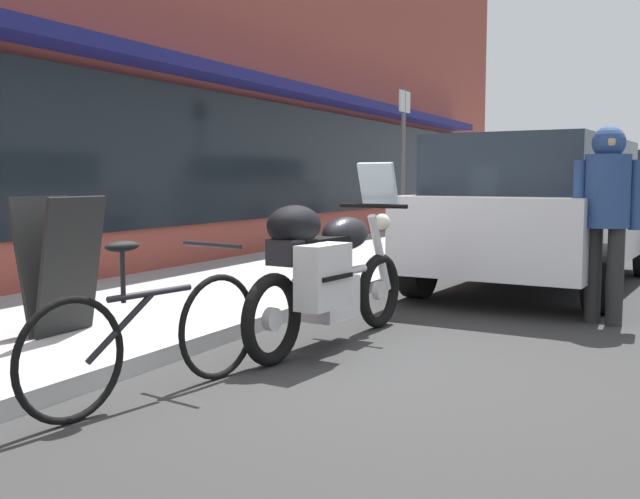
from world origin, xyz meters
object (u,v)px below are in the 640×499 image
object	(u,v)px
parked_bicycle	(151,336)
parking_sign_pole	(403,156)
parked_minivan	(543,209)
parked_car_down_block	(609,194)
sandwich_board_sign	(60,265)
touring_motorcycle	(326,268)
pedestrian_walking	(607,201)

from	to	relation	value
parked_bicycle	parking_sign_pole	world-z (taller)	parking_sign_pole
parked_minivan	parked_car_down_block	size ratio (longest dim) A/B	1.04
parked_bicycle	parking_sign_pole	size ratio (longest dim) A/B	0.68
parked_bicycle	parking_sign_pole	xyz separation A→B (m)	(7.61, 1.29, 1.24)
parked_minivan	sandwich_board_sign	distance (m)	5.51
touring_motorcycle	parking_sign_pole	world-z (taller)	parking_sign_pole
parked_bicycle	parking_sign_pole	distance (m)	7.82
parked_bicycle	parking_sign_pole	bearing A→B (deg)	9.64
sandwich_board_sign	parked_car_down_block	world-z (taller)	parked_car_down_block
pedestrian_walking	touring_motorcycle	bearing A→B (deg)	137.63
parked_minivan	parking_sign_pole	world-z (taller)	parking_sign_pole
parked_bicycle	parked_minivan	size ratio (longest dim) A/B	0.36
parked_bicycle	sandwich_board_sign	distance (m)	1.60
parked_minivan	sandwich_board_sign	size ratio (longest dim) A/B	4.79
pedestrian_walking	sandwich_board_sign	xyz separation A→B (m)	(-2.81, 3.48, -0.44)
parked_minivan	pedestrian_walking	bearing A→B (deg)	-156.56
sandwich_board_sign	parking_sign_pole	size ratio (longest dim) A/B	0.40
parked_bicycle	touring_motorcycle	bearing A→B (deg)	-11.55
parked_minivan	parked_car_down_block	bearing A→B (deg)	0.05
touring_motorcycle	pedestrian_walking	bearing A→B (deg)	-42.37
parked_bicycle	parked_car_down_block	bearing A→B (deg)	-5.04
pedestrian_walking	parked_car_down_block	world-z (taller)	parked_car_down_block
sandwich_board_sign	parking_sign_pole	xyz separation A→B (m)	(6.91, -0.12, 0.98)
touring_motorcycle	parking_sign_pole	size ratio (longest dim) A/B	0.86
sandwich_board_sign	parked_bicycle	bearing A→B (deg)	-116.37
touring_motorcycle	parked_bicycle	world-z (taller)	touring_motorcycle
touring_motorcycle	parking_sign_pole	distance (m)	6.30
touring_motorcycle	parked_car_down_block	bearing A→B (deg)	-4.14
sandwich_board_sign	parked_minivan	bearing A→B (deg)	-28.08
pedestrian_walking	parking_sign_pole	size ratio (longest dim) A/B	0.68
parked_bicycle	parked_minivan	xyz separation A→B (m)	(5.56, -1.18, 0.54)
parked_car_down_block	parked_minivan	bearing A→B (deg)	-179.95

